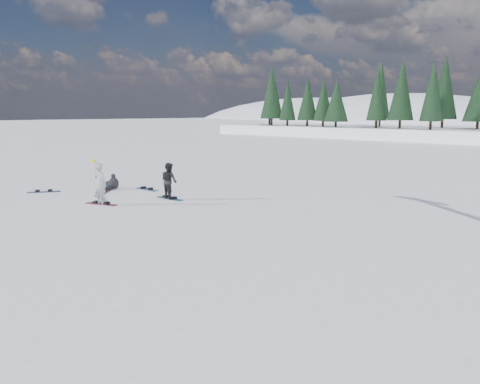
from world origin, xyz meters
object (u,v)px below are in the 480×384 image
object	(u,v)px
snowboard_loose_c	(147,189)
snowboard_loose_a	(44,192)
snowboarder_man	(169,181)
seated_rider	(113,183)
gear_bag	(110,184)
snowboarder_woman	(100,183)
snowboard_loose_b	(103,193)

from	to	relation	value
snowboard_loose_c	snowboard_loose_a	distance (m)	4.85
snowboard_loose_c	snowboarder_man	bearing A→B (deg)	-15.64
snowboarder_man	snowboard_loose_c	bearing A→B (deg)	-10.43
seated_rider	gear_bag	xyz separation A→B (m)	(-0.70, 0.25, -0.15)
gear_bag	snowboarder_man	bearing A→B (deg)	1.63
snowboarder_woman	snowboarder_man	size ratio (longest dim) A/B	1.17
snowboarder_woman	snowboarder_man	distance (m)	2.95
seated_rider	snowboard_loose_b	size ratio (longest dim) A/B	0.65
gear_bag	snowboard_loose_c	distance (m)	2.16
snowboarder_man	snowboard_loose_b	size ratio (longest dim) A/B	1.08
gear_bag	snowboarder_woman	bearing A→B (deg)	-35.05
snowboard_loose_a	snowboarder_woman	bearing A→B (deg)	-54.83
snowboarder_man	snowboard_loose_a	size ratio (longest dim) A/B	1.08
snowboard_loose_b	snowboarder_man	bearing A→B (deg)	70.41
seated_rider	snowboard_loose_a	distance (m)	3.21
snowboard_loose_c	snowboard_loose_a	world-z (taller)	same
snowboard_loose_b	snowboard_loose_a	world-z (taller)	same
gear_bag	snowboard_loose_b	bearing A→B (deg)	-40.89
gear_bag	snowboard_loose_c	bearing A→B (deg)	24.12
gear_bag	snowboard_loose_b	distance (m)	1.91
seated_rider	snowboard_loose_a	world-z (taller)	seated_rider
seated_rider	gear_bag	world-z (taller)	seated_rider
snowboard_loose_b	snowboard_loose_c	distance (m)	2.19
gear_bag	seated_rider	bearing A→B (deg)	-19.67
snowboarder_man	snowboard_loose_c	distance (m)	3.01
snowboarder_woman	snowboard_loose_c	distance (m)	4.02
snowboarder_woman	snowboard_loose_c	xyz separation A→B (m)	(-1.77, 3.50, -0.87)
gear_bag	snowboard_loose_b	xyz separation A→B (m)	(1.44, -1.24, -0.14)
seated_rider	snowboard_loose_b	world-z (taller)	seated_rider
seated_rider	snowboard_loose_b	bearing A→B (deg)	-64.23
gear_bag	snowboard_loose_b	world-z (taller)	gear_bag
seated_rider	snowboard_loose_c	distance (m)	1.72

